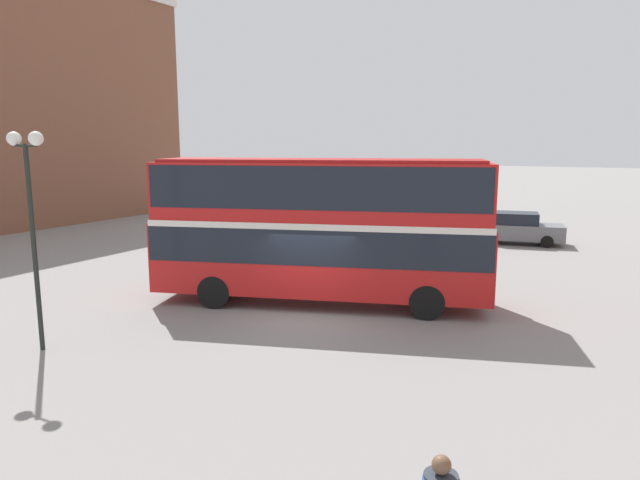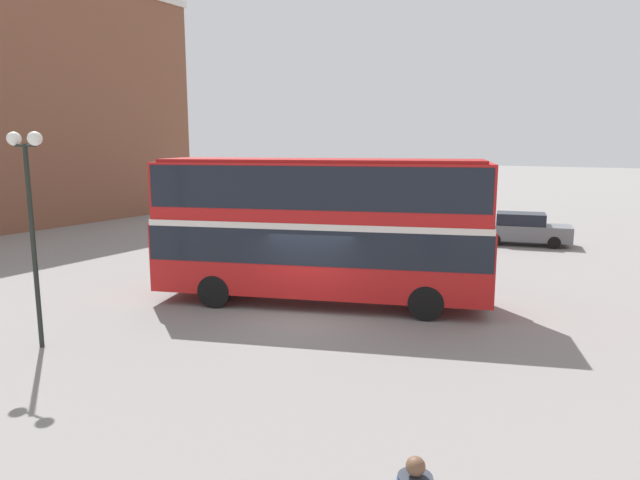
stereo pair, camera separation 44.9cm
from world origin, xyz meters
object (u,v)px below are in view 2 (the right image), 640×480
object	(u,v)px
double_decker_bus	(320,222)
parked_car_kerb_far	(264,217)
parked_car_kerb_near	(523,229)
street_lamp_twin_globe	(29,190)

from	to	relation	value
double_decker_bus	parked_car_kerb_far	size ratio (longest dim) A/B	2.42
parked_car_kerb_near	street_lamp_twin_globe	xyz separation A→B (m)	(-7.85, -21.98, 3.26)
parked_car_kerb_far	street_lamp_twin_globe	xyz separation A→B (m)	(6.72, -19.25, 3.31)
parked_car_kerb_far	street_lamp_twin_globe	world-z (taller)	street_lamp_twin_globe
double_decker_bus	street_lamp_twin_globe	size ratio (longest dim) A/B	2.00
double_decker_bus	parked_car_kerb_far	xyz separation A→B (m)	(-10.97, 12.12, -1.95)
parked_car_kerb_far	double_decker_bus	bearing A→B (deg)	120.46
parked_car_kerb_near	street_lamp_twin_globe	bearing A→B (deg)	-121.70
street_lamp_twin_globe	parked_car_kerb_far	bearing A→B (deg)	109.24
parked_car_kerb_near	street_lamp_twin_globe	distance (m)	23.56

